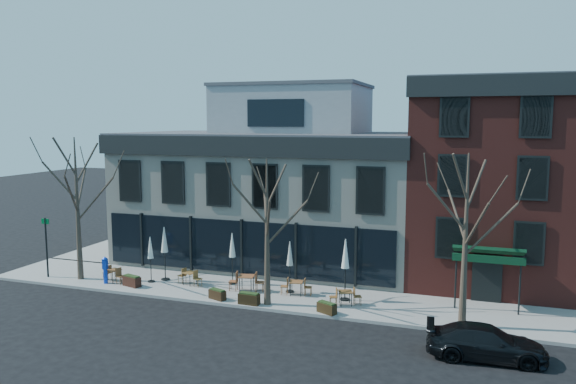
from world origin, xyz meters
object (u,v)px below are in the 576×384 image
(parked_sedan, at_px, (486,342))
(cafe_set_0, at_px, (114,274))
(call_box, at_px, (105,269))
(umbrella_0, at_px, (150,250))

(parked_sedan, height_order, cafe_set_0, parked_sedan)
(call_box, bearing_deg, cafe_set_0, 51.98)
(cafe_set_0, height_order, umbrella_0, umbrella_0)
(call_box, distance_m, umbrella_0, 2.63)
(parked_sedan, distance_m, call_box, 19.82)
(call_box, distance_m, cafe_set_0, 0.57)
(parked_sedan, distance_m, umbrella_0, 17.92)
(cafe_set_0, bearing_deg, parked_sedan, -10.51)
(parked_sedan, height_order, umbrella_0, umbrella_0)
(parked_sedan, distance_m, cafe_set_0, 19.61)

